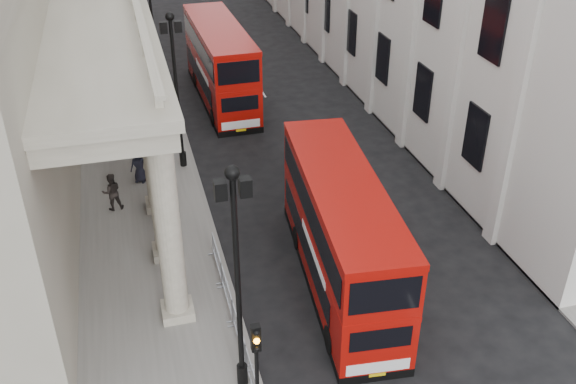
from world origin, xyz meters
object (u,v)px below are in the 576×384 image
object	(u,v)px
lamp_post_north	(150,3)
bus_near	(341,231)
traffic_light	(257,361)
pedestrian_a	(158,204)
pedestrian_c	(139,166)
lamp_post_mid	(176,82)
lamp_post_south	(237,269)
pedestrian_b	(112,192)
bus_far	(220,62)

from	to	relation	value
lamp_post_north	bus_near	size ratio (longest dim) A/B	0.74
traffic_light	bus_near	bearing A→B (deg)	53.32
pedestrian_a	pedestrian_c	xyz separation A→B (m)	(-0.61, 3.99, 0.00)
lamp_post_mid	pedestrian_a	distance (m)	6.69
lamp_post_north	lamp_post_south	bearing A→B (deg)	-90.00
lamp_post_mid	traffic_light	size ratio (longest dim) A/B	1.93
lamp_post_south	pedestrian_a	bearing A→B (deg)	99.18
lamp_post_mid	bus_near	size ratio (longest dim) A/B	0.74
lamp_post_north	pedestrian_c	size ratio (longest dim) A/B	4.56
pedestrian_b	pedestrian_c	world-z (taller)	pedestrian_b
pedestrian_a	traffic_light	bearing A→B (deg)	-77.36
lamp_post_north	pedestrian_a	size ratio (longest dim) A/B	4.57
lamp_post_north	pedestrian_b	distance (m)	20.32
pedestrian_a	lamp_post_mid	bearing A→B (deg)	75.71
pedestrian_a	pedestrian_c	world-z (taller)	pedestrian_c
lamp_post_mid	lamp_post_north	world-z (taller)	same
lamp_post_south	bus_far	bearing A→B (deg)	81.57
bus_far	pedestrian_c	bearing A→B (deg)	-122.32
lamp_post_mid	pedestrian_c	bearing A→B (deg)	-153.55
lamp_post_south	traffic_light	xyz separation A→B (m)	(0.10, -2.02, -1.80)
pedestrian_c	lamp_post_mid	bearing A→B (deg)	51.08
lamp_post_north	traffic_light	xyz separation A→B (m)	(0.10, -34.02, -1.80)
bus_far	pedestrian_b	xyz separation A→B (m)	(-7.48, -12.45, -1.56)
traffic_light	bus_far	size ratio (longest dim) A/B	0.37
lamp_post_north	lamp_post_mid	bearing A→B (deg)	-90.00
bus_near	pedestrian_b	size ratio (longest dim) A/B	5.94
lamp_post_mid	bus_near	distance (m)	12.77
lamp_post_mid	bus_far	world-z (taller)	lamp_post_mid
lamp_post_south	lamp_post_mid	world-z (taller)	same
pedestrian_a	bus_far	bearing A→B (deg)	73.27
lamp_post_north	traffic_light	bearing A→B (deg)	-89.83
bus_near	lamp_post_north	bearing A→B (deg)	105.42
bus_far	pedestrian_b	world-z (taller)	bus_far
lamp_post_south	lamp_post_north	bearing A→B (deg)	90.00
lamp_post_south	lamp_post_mid	xyz separation A→B (m)	(0.00, 16.00, 0.00)
lamp_post_mid	pedestrian_b	size ratio (longest dim) A/B	4.38
lamp_post_mid	pedestrian_a	world-z (taller)	lamp_post_mid
traffic_light	bus_near	world-z (taller)	bus_near
pedestrian_b	lamp_post_mid	bearing A→B (deg)	-144.20
traffic_light	pedestrian_c	distance (m)	17.15
traffic_light	lamp_post_north	bearing A→B (deg)	90.17
pedestrian_b	pedestrian_c	bearing A→B (deg)	-128.32
lamp_post_south	lamp_post_north	distance (m)	32.00
lamp_post_mid	pedestrian_c	xyz separation A→B (m)	(-2.36, -1.18, -3.88)
lamp_post_mid	lamp_post_north	size ratio (longest dim) A/B	1.00
bus_near	pedestrian_b	bearing A→B (deg)	142.96
traffic_light	pedestrian_a	world-z (taller)	traffic_light
bus_near	pedestrian_b	distance (m)	11.89
pedestrian_b	bus_far	bearing A→B (deg)	-128.55
traffic_light	pedestrian_c	bearing A→B (deg)	98.32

